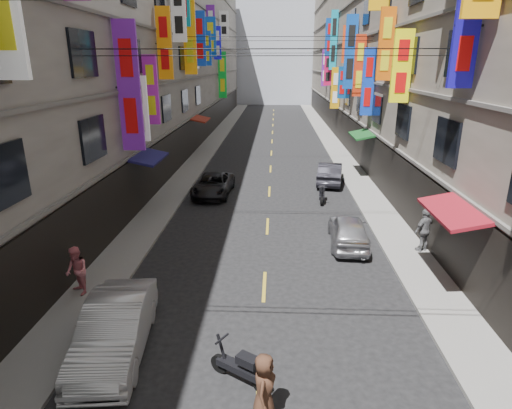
# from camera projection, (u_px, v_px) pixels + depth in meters

# --- Properties ---
(sidewalk_left) EXTENTS (2.00, 90.00, 0.12)m
(sidewalk_left) POSITION_uv_depth(u_px,v_px,m) (205.00, 152.00, 38.44)
(sidewalk_left) COLOR slate
(sidewalk_left) RESTS_ON ground
(sidewalk_right) EXTENTS (2.00, 90.00, 0.12)m
(sidewalk_right) POSITION_uv_depth(u_px,v_px,m) (339.00, 153.00, 37.93)
(sidewalk_right) COLOR slate
(sidewalk_right) RESTS_ON ground
(building_row_left) EXTENTS (10.14, 90.00, 19.00)m
(building_row_left) POSITION_uv_depth(u_px,v_px,m) (129.00, 40.00, 35.72)
(building_row_left) COLOR gray
(building_row_left) RESTS_ON ground
(building_row_right) EXTENTS (10.14, 90.00, 19.00)m
(building_row_right) POSITION_uv_depth(u_px,v_px,m) (420.00, 39.00, 34.70)
(building_row_right) COLOR gray
(building_row_right) RESTS_ON ground
(haze_block) EXTENTS (18.00, 8.00, 22.00)m
(haze_block) POSITION_uv_depth(u_px,v_px,m) (275.00, 44.00, 82.13)
(haze_block) COLOR #AEB3C1
(haze_block) RESTS_ON ground
(shop_signage) EXTENTS (14.00, 55.00, 12.50)m
(shop_signage) POSITION_uv_depth(u_px,v_px,m) (268.00, 40.00, 29.23)
(shop_signage) COLOR #0D45A2
(shop_signage) RESTS_ON ground
(street_awnings) EXTENTS (13.99, 35.20, 0.41)m
(street_awnings) POSITION_uv_depth(u_px,v_px,m) (244.00, 158.00, 22.14)
(street_awnings) COLOR #165323
(street_awnings) RESTS_ON ground
(overhead_cables) EXTENTS (14.00, 38.04, 1.24)m
(overhead_cables) POSITION_uv_depth(u_px,v_px,m) (271.00, 42.00, 24.05)
(overhead_cables) COLOR black
(overhead_cables) RESTS_ON ground
(lane_markings) EXTENTS (0.12, 80.20, 0.01)m
(lane_markings) POSITION_uv_depth(u_px,v_px,m) (271.00, 160.00, 35.36)
(lane_markings) COLOR gold
(lane_markings) RESTS_ON ground
(scooter_crossing) EXTENTS (1.59, 1.05, 1.14)m
(scooter_crossing) POSITION_uv_depth(u_px,v_px,m) (241.00, 367.00, 10.69)
(scooter_crossing) COLOR black
(scooter_crossing) RESTS_ON ground
(scooter_far_right) EXTENTS (0.52, 1.80, 1.14)m
(scooter_far_right) POSITION_uv_depth(u_px,v_px,m) (322.00, 195.00, 24.68)
(scooter_far_right) COLOR black
(scooter_far_right) RESTS_ON ground
(car_left_mid) EXTENTS (2.11, 4.75, 1.52)m
(car_left_mid) POSITION_uv_depth(u_px,v_px,m) (115.00, 329.00, 11.71)
(car_left_mid) COLOR silver
(car_left_mid) RESTS_ON ground
(car_left_far) EXTENTS (2.33, 4.65, 1.26)m
(car_left_far) POSITION_uv_depth(u_px,v_px,m) (213.00, 185.00, 25.97)
(car_left_far) COLOR black
(car_left_far) RESTS_ON ground
(car_right_mid) EXTENTS (1.85, 4.10, 1.37)m
(car_right_mid) POSITION_uv_depth(u_px,v_px,m) (349.00, 230.00, 18.78)
(car_right_mid) COLOR #B5B5BA
(car_right_mid) RESTS_ON ground
(car_right_far) EXTENTS (2.19, 4.52, 1.43)m
(car_right_far) POSITION_uv_depth(u_px,v_px,m) (330.00, 173.00, 28.43)
(car_right_far) COLOR #232229
(car_right_far) RESTS_ON ground
(pedestrian_lfar) EXTENTS (1.00, 0.99, 1.71)m
(pedestrian_lfar) POSITION_uv_depth(u_px,v_px,m) (77.00, 271.00, 14.48)
(pedestrian_lfar) COLOR pink
(pedestrian_lfar) RESTS_ON sidewalk_left
(pedestrian_rfar) EXTENTS (1.25, 1.10, 1.86)m
(pedestrian_rfar) POSITION_uv_depth(u_px,v_px,m) (424.00, 230.00, 17.82)
(pedestrian_rfar) COLOR slate
(pedestrian_rfar) RESTS_ON sidewalk_right
(pedestrian_crossing) EXTENTS (0.68, 0.89, 1.66)m
(pedestrian_crossing) POSITION_uv_depth(u_px,v_px,m) (264.00, 387.00, 9.49)
(pedestrian_crossing) COLOR #43281B
(pedestrian_crossing) RESTS_ON ground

